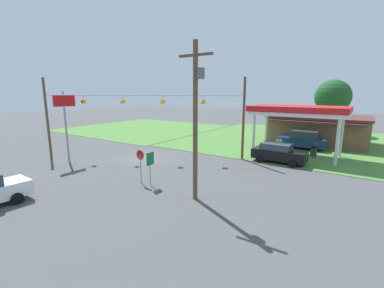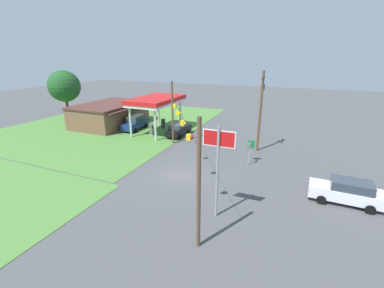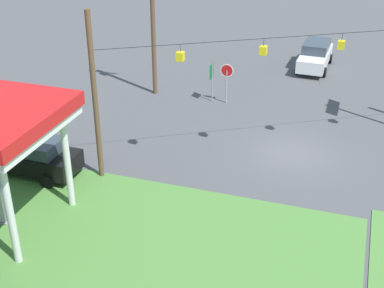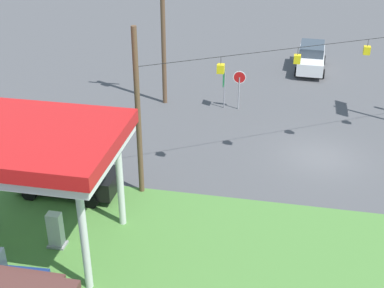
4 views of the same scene
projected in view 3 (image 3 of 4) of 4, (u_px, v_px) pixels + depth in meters
name	position (u px, v px, depth m)	size (l,w,h in m)	color
ground_plane	(292.00, 154.00, 27.20)	(160.00, 160.00, 0.00)	#4C4C4F
fuel_pump_near	(0.00, 206.00, 21.68)	(0.71, 0.56, 1.56)	gray
car_at_pumps_front	(30.00, 155.00, 25.08)	(4.80, 2.17, 1.82)	black
car_on_crossroad	(315.00, 55.00, 38.41)	(2.24, 5.15, 1.89)	white
stop_sign_roadside	(227.00, 75.00, 32.27)	(0.80, 0.08, 2.50)	#99999E
route_sign	(212.00, 75.00, 32.58)	(0.10, 0.70, 2.40)	gray
utility_pole_main	(152.00, 13.00, 32.15)	(2.20, 0.44, 9.26)	brown
signal_span_gantry	(300.00, 74.00, 25.23)	(16.71, 10.24, 7.86)	brown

